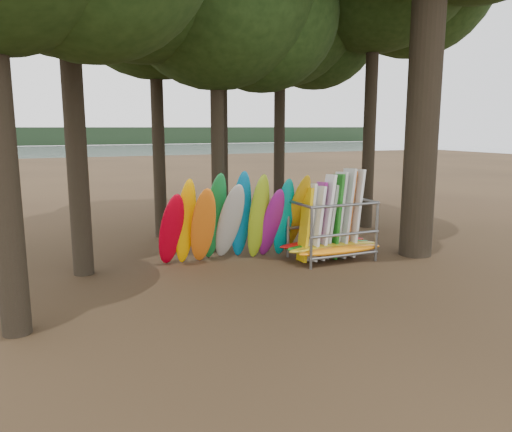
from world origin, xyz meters
name	(u,v)px	position (x,y,z in m)	size (l,w,h in m)	color
ground	(297,269)	(0.00, 0.00, 0.00)	(120.00, 120.00, 0.00)	#47331E
lake	(94,157)	(0.00, 60.00, 0.00)	(160.00, 160.00, 0.00)	gray
far_shore	(72,136)	(0.00, 110.00, 2.00)	(160.00, 4.00, 4.00)	black
oak_3	(280,1)	(2.70, 6.84, 9.19)	(7.98, 7.98, 12.68)	black
kayak_row	(236,220)	(-1.34, 1.56, 1.30)	(4.87, 2.01, 2.97)	red
storage_rack	(331,231)	(1.54, 0.64, 0.91)	(3.17, 1.59, 2.87)	slate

